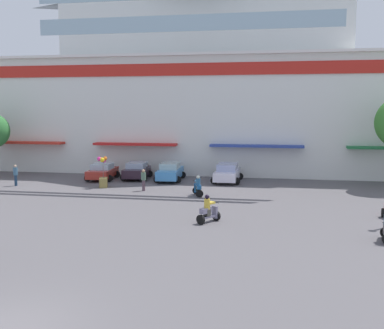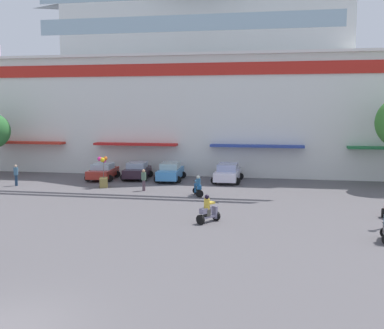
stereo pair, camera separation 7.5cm
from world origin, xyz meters
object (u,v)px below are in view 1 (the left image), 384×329
object	(u,v)px
scooter_rider_2	(208,211)
parked_car_1	(137,170)
parked_car_3	(227,173)
parked_car_0	(102,171)
parked_car_2	(170,172)
scooter_rider_3	(198,187)
pedestrian_0	(144,179)
pedestrian_1	(16,174)
balloon_vendor_cart	(103,175)

from	to	relation	value
scooter_rider_2	parked_car_1	bearing A→B (deg)	120.48
parked_car_1	parked_car_3	distance (m)	7.94
parked_car_1	scooter_rider_2	bearing A→B (deg)	-59.52
parked_car_0	parked_car_2	distance (m)	5.88
parked_car_3	parked_car_1	bearing A→B (deg)	178.44
parked_car_1	parked_car_2	world-z (taller)	parked_car_2
scooter_rider_3	pedestrian_0	distance (m)	4.49
parked_car_1	parked_car_3	size ratio (longest dim) A/B	0.91
pedestrian_0	pedestrian_1	bearing A→B (deg)	178.12
parked_car_3	pedestrian_1	distance (m)	17.06
pedestrian_0	parked_car_3	bearing A→B (deg)	43.51
parked_car_1	pedestrian_0	bearing A→B (deg)	-68.01
pedestrian_0	pedestrian_1	size ratio (longest dim) A/B	0.96
parked_car_3	scooter_rider_2	xyz separation A→B (m)	(0.53, -14.17, -0.14)
parked_car_0	pedestrian_1	xyz separation A→B (m)	(-5.57, -4.37, 0.25)
parked_car_2	pedestrian_0	world-z (taller)	pedestrian_0
parked_car_0	balloon_vendor_cart	xyz separation A→B (m)	(1.51, -3.74, 0.22)
parked_car_2	scooter_rider_2	world-z (taller)	scooter_rider_2
parked_car_3	balloon_vendor_cart	bearing A→B (deg)	-154.43
parked_car_3	pedestrian_0	size ratio (longest dim) A/B	2.76
balloon_vendor_cart	pedestrian_0	bearing A→B (deg)	-15.30
scooter_rider_2	pedestrian_1	size ratio (longest dim) A/B	0.92
parked_car_2	pedestrian_1	xyz separation A→B (m)	(-11.42, -4.88, 0.19)
parked_car_1	pedestrian_1	xyz separation A→B (m)	(-8.37, -5.25, 0.22)
parked_car_2	pedestrian_1	size ratio (longest dim) A/B	2.69
parked_car_0	parked_car_3	xyz separation A→B (m)	(10.73, 0.67, 0.06)
pedestrian_1	balloon_vendor_cart	distance (m)	7.10
parked_car_0	parked_car_2	xyz separation A→B (m)	(5.86, 0.52, 0.06)
parked_car_0	parked_car_3	world-z (taller)	parked_car_3
pedestrian_1	scooter_rider_2	bearing A→B (deg)	-28.48
balloon_vendor_cart	parked_car_3	bearing A→B (deg)	25.57
parked_car_1	parked_car_2	xyz separation A→B (m)	(3.06, -0.37, 0.03)
pedestrian_0	balloon_vendor_cart	bearing A→B (deg)	164.70
pedestrian_1	balloon_vendor_cart	world-z (taller)	balloon_vendor_cart
parked_car_0	parked_car_3	bearing A→B (deg)	3.56
scooter_rider_2	pedestrian_1	bearing A→B (deg)	151.52
parked_car_0	pedestrian_0	bearing A→B (deg)	-42.97
parked_car_0	pedestrian_0	world-z (taller)	pedestrian_0
pedestrian_0	pedestrian_1	world-z (taller)	pedestrian_1
parked_car_1	balloon_vendor_cart	distance (m)	4.81
parked_car_1	parked_car_0	bearing A→B (deg)	-162.50
pedestrian_1	parked_car_2	bearing A→B (deg)	23.14
parked_car_3	scooter_rider_2	world-z (taller)	same
parked_car_3	parked_car_2	bearing A→B (deg)	-178.21
scooter_rider_3	pedestrian_1	distance (m)	15.03
parked_car_3	scooter_rider_3	xyz separation A→B (m)	(-1.36, -6.60, -0.17)
parked_car_3	pedestrian_0	world-z (taller)	pedestrian_0
parked_car_0	pedestrian_1	bearing A→B (deg)	-141.88
parked_car_3	pedestrian_1	xyz separation A→B (m)	(-16.30, -5.04, 0.19)
pedestrian_1	balloon_vendor_cart	size ratio (longest dim) A/B	0.70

